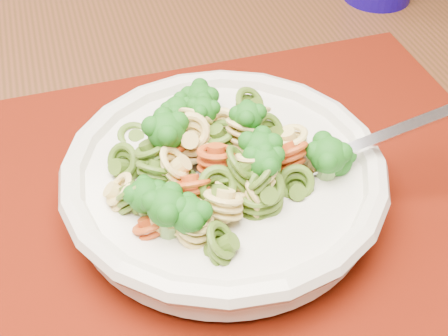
{
  "coord_description": "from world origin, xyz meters",
  "views": [
    {
      "loc": [
        0.25,
        -0.44,
        1.12
      ],
      "look_at": [
        0.26,
        -0.09,
        0.79
      ],
      "focal_mm": 50.0,
      "sensor_mm": 36.0,
      "label": 1
    }
  ],
  "objects": [
    {
      "name": "dining_table",
      "position": [
        0.17,
        -0.03,
        0.65
      ],
      "size": [
        1.59,
        1.24,
        0.75
      ],
      "rotation": [
        0.0,
        0.0,
        0.27
      ],
      "color": "#4D2615",
      "rests_on": "ground"
    },
    {
      "name": "placemat",
      "position": [
        0.27,
        -0.09,
        0.75
      ],
      "size": [
        0.57,
        0.5,
        0.0
      ],
      "primitive_type": "cube",
      "rotation": [
        0.0,
        0.0,
        0.28
      ],
      "color": "#500D03",
      "rests_on": "dining_table"
    },
    {
      "name": "pasta_bowl",
      "position": [
        0.26,
        -0.09,
        0.78
      ],
      "size": [
        0.25,
        0.25,
        0.05
      ],
      "color": "beige",
      "rests_on": "placemat"
    },
    {
      "name": "pasta_broccoli_heap",
      "position": [
        0.26,
        -0.09,
        0.8
      ],
      "size": [
        0.22,
        0.22,
        0.06
      ],
      "primitive_type": null,
      "color": "#CCC065",
      "rests_on": "pasta_bowl"
    },
    {
      "name": "fork",
      "position": [
        0.33,
        -0.09,
        0.79
      ],
      "size": [
        0.18,
        0.05,
        0.08
      ],
      "primitive_type": null,
      "rotation": [
        0.0,
        -0.35,
        0.15
      ],
      "color": "silver",
      "rests_on": "pasta_bowl"
    }
  ]
}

